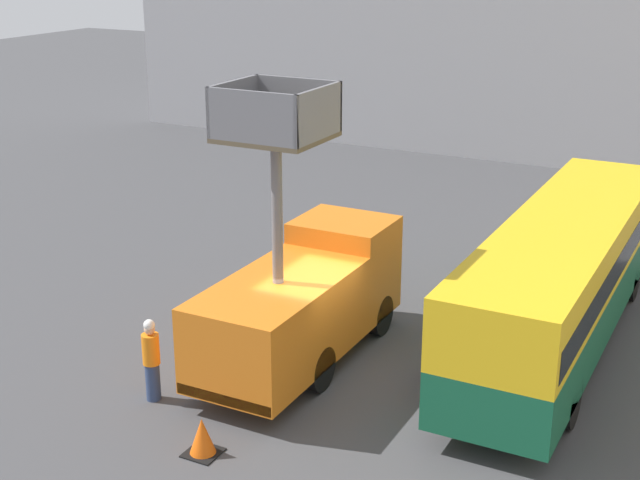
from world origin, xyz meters
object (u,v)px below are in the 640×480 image
road_worker_directing (433,341)px  traffic_cone_near_truck (202,437)px  utility_truck (303,296)px  road_worker_near_truck (151,360)px  city_bus (564,271)px

road_worker_directing → traffic_cone_near_truck: road_worker_directing is taller
utility_truck → traffic_cone_near_truck: bearing=-87.5°
utility_truck → road_worker_near_truck: (-1.99, -3.20, -0.68)m
city_bus → road_worker_directing: bearing=141.0°
utility_truck → traffic_cone_near_truck: (0.20, -4.50, -1.27)m
utility_truck → road_worker_directing: size_ratio=3.67×
utility_truck → city_bus: bearing=35.4°
city_bus → traffic_cone_near_truck: city_bus is taller
city_bus → traffic_cone_near_truck: size_ratio=16.06×
utility_truck → traffic_cone_near_truck: 4.68m
city_bus → road_worker_directing: (-2.13, -3.13, -1.02)m
utility_truck → city_bus: (5.18, 3.68, 0.30)m
city_bus → road_worker_directing: 3.92m
road_worker_near_truck → traffic_cone_near_truck: size_ratio=2.47×
city_bus → utility_truck: bearing=120.7°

